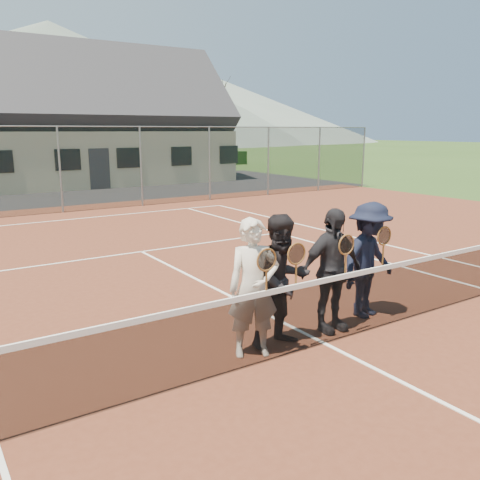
% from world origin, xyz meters
% --- Properties ---
extents(ground, '(220.00, 220.00, 0.00)m').
position_xyz_m(ground, '(0.00, 20.00, 0.00)').
color(ground, '#284418').
rests_on(ground, ground).
extents(court_surface, '(30.00, 30.00, 0.02)m').
position_xyz_m(court_surface, '(0.00, 0.00, 0.01)').
color(court_surface, '#562819').
rests_on(court_surface, ground).
extents(hill_centre, '(120.00, 120.00, 22.00)m').
position_xyz_m(hill_centre, '(20.00, 95.00, 11.00)').
color(hill_centre, '#56675E').
rests_on(hill_centre, ground).
extents(hill_east, '(90.00, 90.00, 14.00)m').
position_xyz_m(hill_east, '(55.00, 95.00, 7.00)').
color(hill_east, slate).
rests_on(hill_east, ground).
extents(court_markings, '(11.03, 23.83, 0.01)m').
position_xyz_m(court_markings, '(0.00, 0.00, 0.02)').
color(court_markings, white).
rests_on(court_markings, court_surface).
extents(tennis_net, '(11.68, 0.08, 1.10)m').
position_xyz_m(tennis_net, '(0.00, 0.00, 0.54)').
color(tennis_net, slate).
rests_on(tennis_net, ground).
extents(perimeter_fence, '(30.07, 0.07, 3.02)m').
position_xyz_m(perimeter_fence, '(0.00, 13.50, 1.52)').
color(perimeter_fence, slate).
rests_on(perimeter_fence, ground).
extents(clubhouse, '(15.60, 8.20, 7.70)m').
position_xyz_m(clubhouse, '(4.00, 24.00, 3.99)').
color(clubhouse, beige).
rests_on(clubhouse, ground).
extents(tree_c, '(3.20, 3.20, 7.77)m').
position_xyz_m(tree_c, '(2.00, 33.00, 5.79)').
color(tree_c, '#331E12').
rests_on(tree_c, ground).
extents(tree_d, '(3.20, 3.20, 7.77)m').
position_xyz_m(tree_d, '(12.00, 33.00, 5.79)').
color(tree_d, '#342313').
rests_on(tree_d, ground).
extents(tree_e, '(3.20, 3.20, 7.77)m').
position_xyz_m(tree_e, '(18.00, 33.00, 5.79)').
color(tree_e, '#351F13').
rests_on(tree_e, ground).
extents(player_a, '(0.77, 0.65, 1.80)m').
position_xyz_m(player_a, '(-1.00, 0.27, 0.92)').
color(player_a, silver).
rests_on(player_a, court_surface).
extents(player_b, '(0.89, 0.70, 1.80)m').
position_xyz_m(player_b, '(-0.51, 0.31, 0.92)').
color(player_b, black).
rests_on(player_b, court_surface).
extents(player_c, '(1.07, 0.53, 1.80)m').
position_xyz_m(player_c, '(0.40, 0.34, 0.92)').
color(player_c, black).
rests_on(player_c, court_surface).
extents(player_d, '(1.26, 0.86, 1.80)m').
position_xyz_m(player_d, '(1.29, 0.46, 0.92)').
color(player_d, black).
rests_on(player_d, court_surface).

